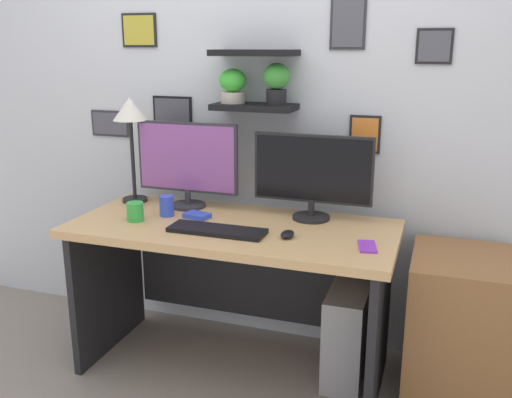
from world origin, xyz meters
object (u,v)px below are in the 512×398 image
at_px(cell_phone, 367,246).
at_px(pen_cup, 167,206).
at_px(keyboard, 217,230).
at_px(desk_lamp, 130,119).
at_px(desk, 237,264).
at_px(computer_mouse, 287,234).
at_px(computer_tower_right, 348,333).
at_px(monitor_left, 187,162).
at_px(scissors_tray, 197,216).
at_px(drawer_cabinet, 458,327).
at_px(monitor_right, 313,174).
at_px(coffee_mug, 135,212).

xyz_separation_m(cell_phone, pen_cup, (-0.99, 0.14, 0.05)).
height_order(keyboard, desk_lamp, desk_lamp).
bearing_deg(desk_lamp, desk, -14.05).
distance_m(computer_mouse, desk_lamp, 1.07).
distance_m(desk_lamp, computer_tower_right, 1.53).
bearing_deg(desk_lamp, pen_cup, -32.33).
bearing_deg(monitor_left, scissors_tray, -53.79).
bearing_deg(drawer_cabinet, cell_phone, -149.49).
bearing_deg(desk, desk_lamp, 165.95).
bearing_deg(monitor_right, monitor_left, 180.00).
bearing_deg(monitor_right, drawer_cabinet, -7.15).
bearing_deg(computer_mouse, pen_cup, 169.45).
bearing_deg(monitor_left, pen_cup, -99.18).
distance_m(monitor_left, computer_tower_right, 1.16).
distance_m(desk_lamp, pen_cup, 0.52).
bearing_deg(cell_phone, coffee_mug, 166.56).
height_order(monitor_right, keyboard, monitor_right).
distance_m(keyboard, computer_tower_right, 0.81).
relative_size(desk_lamp, drawer_cabinet, 0.82).
xyz_separation_m(scissors_tray, drawer_cabinet, (1.23, 0.08, -0.43)).
height_order(desk, keyboard, keyboard).
relative_size(pen_cup, scissors_tray, 0.83).
bearing_deg(keyboard, desk, 81.77).
distance_m(scissors_tray, computer_tower_right, 0.92).
bearing_deg(desk_lamp, keyboard, -28.68).
bearing_deg(computer_tower_right, cell_phone, -65.99).
relative_size(monitor_left, coffee_mug, 6.03).
bearing_deg(monitor_right, desk_lamp, -179.73).
bearing_deg(pen_cup, monitor_right, 15.10).
distance_m(coffee_mug, pen_cup, 0.16).
height_order(monitor_right, computer_tower_right, monitor_right).
bearing_deg(drawer_cabinet, pen_cup, -176.08).
distance_m(computer_mouse, pen_cup, 0.66).
relative_size(cell_phone, computer_tower_right, 0.31).
bearing_deg(computer_mouse, drawer_cabinet, 16.21).
xyz_separation_m(monitor_left, drawer_cabinet, (1.36, -0.09, -0.65)).
bearing_deg(coffee_mug, drawer_cabinet, 8.21).
xyz_separation_m(monitor_right, computer_mouse, (-0.04, -0.30, -0.21)).
xyz_separation_m(computer_mouse, pen_cup, (-0.65, 0.12, 0.04)).
height_order(cell_phone, drawer_cabinet, cell_phone).
distance_m(desk, pen_cup, 0.44).
relative_size(monitor_left, drawer_cabinet, 0.81).
bearing_deg(cell_phone, monitor_left, 149.02).
relative_size(monitor_right, keyboard, 1.30).
distance_m(desk, monitor_right, 0.57).
height_order(monitor_left, computer_mouse, monitor_left).
xyz_separation_m(desk_lamp, computer_tower_right, (1.18, -0.10, -0.96)).
bearing_deg(coffee_mug, pen_cup, 48.95).
xyz_separation_m(desk, coffee_mug, (-0.46, -0.14, 0.26)).
xyz_separation_m(keyboard, drawer_cabinet, (1.06, 0.25, -0.42)).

